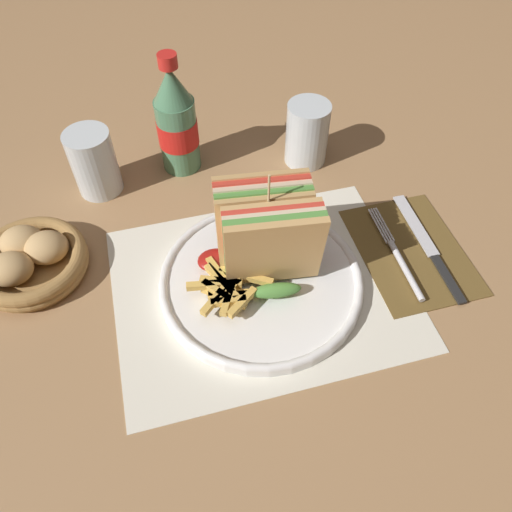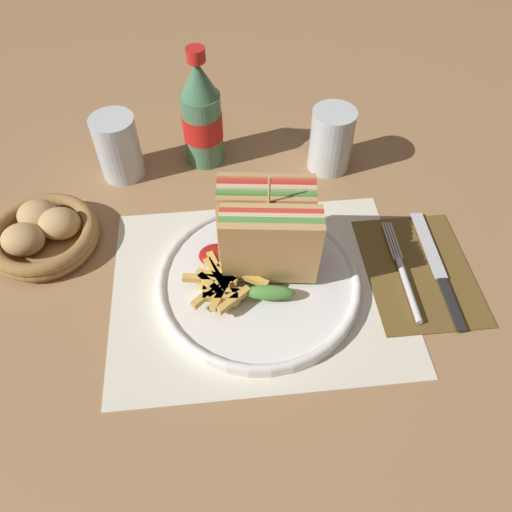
{
  "view_description": "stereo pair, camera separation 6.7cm",
  "coord_description": "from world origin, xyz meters",
  "views": [
    {
      "loc": [
        -0.11,
        -0.38,
        0.56
      ],
      "look_at": [
        -0.0,
        0.03,
        0.04
      ],
      "focal_mm": 35.0,
      "sensor_mm": 36.0,
      "label": 1
    },
    {
      "loc": [
        -0.05,
        -0.4,
        0.56
      ],
      "look_at": [
        -0.0,
        0.03,
        0.04
      ],
      "focal_mm": 35.0,
      "sensor_mm": 36.0,
      "label": 2
    }
  ],
  "objects": [
    {
      "name": "fries_pile",
      "position": [
        -0.05,
        -0.01,
        0.03
      ],
      "size": [
        0.11,
        0.11,
        0.02
      ],
      "color": "gold",
      "rests_on": "plate_main"
    },
    {
      "name": "coke_bottle_near",
      "position": [
        -0.06,
        0.28,
        0.09
      ],
      "size": [
        0.06,
        0.06,
        0.2
      ],
      "color": "#4C7F5B",
      "rests_on": "ground_plane"
    },
    {
      "name": "club_sandwich",
      "position": [
        0.01,
        0.02,
        0.08
      ],
      "size": [
        0.13,
        0.12,
        0.16
      ],
      "color": "tan",
      "rests_on": "plate_main"
    },
    {
      "name": "ketchup_blob",
      "position": [
        -0.06,
        0.04,
        0.03
      ],
      "size": [
        0.05,
        0.04,
        0.02
      ],
      "color": "maroon",
      "rests_on": "plate_main"
    },
    {
      "name": "knife",
      "position": [
        0.25,
        0.0,
        0.01
      ],
      "size": [
        0.02,
        0.21,
        0.0
      ],
      "rotation": [
        0.0,
        0.0,
        -0.02
      ],
      "color": "black",
      "rests_on": "napkin"
    },
    {
      "name": "glass_near",
      "position": [
        0.14,
        0.24,
        0.05
      ],
      "size": [
        0.07,
        0.07,
        0.11
      ],
      "color": "silver",
      "rests_on": "ground_plane"
    },
    {
      "name": "napkin",
      "position": [
        0.23,
        0.01,
        0.0
      ],
      "size": [
        0.15,
        0.2,
        0.0
      ],
      "color": "brown",
      "rests_on": "ground_plane"
    },
    {
      "name": "ground_plane",
      "position": [
        0.0,
        0.0,
        0.0
      ],
      "size": [
        4.0,
        4.0,
        0.0
      ],
      "primitive_type": "plane",
      "color": "#9E754C"
    },
    {
      "name": "plate_main",
      "position": [
        -0.0,
        0.01,
        0.01
      ],
      "size": [
        0.28,
        0.28,
        0.02
      ],
      "color": "white",
      "rests_on": "ground_plane"
    },
    {
      "name": "placemat",
      "position": [
        -0.0,
        -0.0,
        0.0
      ],
      "size": [
        0.4,
        0.31,
        0.0
      ],
      "color": "silver",
      "rests_on": "ground_plane"
    },
    {
      "name": "glass_far",
      "position": [
        -0.2,
        0.26,
        0.05
      ],
      "size": [
        0.07,
        0.07,
        0.11
      ],
      "color": "silver",
      "rests_on": "ground_plane"
    },
    {
      "name": "bread_basket",
      "position": [
        -0.3,
        0.11,
        0.02
      ],
      "size": [
        0.16,
        0.16,
        0.06
      ],
      "color": "olive",
      "rests_on": "ground_plane"
    },
    {
      "name": "fork",
      "position": [
        0.2,
        -0.01,
        0.01
      ],
      "size": [
        0.02,
        0.18,
        0.01
      ],
      "rotation": [
        0.0,
        0.0,
        -0.02
      ],
      "color": "silver",
      "rests_on": "napkin"
    }
  ]
}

